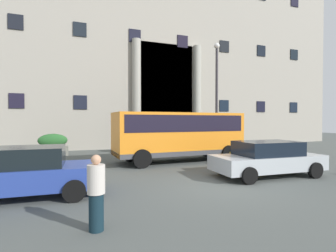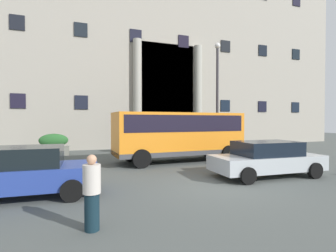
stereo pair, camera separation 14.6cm
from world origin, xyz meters
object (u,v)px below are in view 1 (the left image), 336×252
parked_sedan_second (19,172)px  pedestrian_child_trailing (96,193)px  parked_compact_extra (267,158)px  orange_minibus (179,132)px  hedge_planter_entrance_left (130,142)px  motorcycle_far_end (237,156)px  scooter_by_planter (290,154)px  bus_stop_sign (239,130)px  hedge_planter_far_east (53,145)px  hedge_planter_far_west (196,141)px  lamppost_plaza_centre (217,89)px

parked_sedan_second → pedestrian_child_trailing: pedestrian_child_trailing is taller
parked_compact_extra → orange_minibus: bearing=114.0°
hedge_planter_entrance_left → motorcycle_far_end: hedge_planter_entrance_left is taller
pedestrian_child_trailing → scooter_by_planter: bearing=-111.7°
bus_stop_sign → hedge_planter_far_east: (-11.75, 3.41, -0.96)m
motorcycle_far_end → parked_compact_extra: bearing=-110.0°
pedestrian_child_trailing → hedge_planter_entrance_left: bearing=-63.1°
hedge_planter_far_west → pedestrian_child_trailing: size_ratio=0.94×
hedge_planter_far_east → bus_stop_sign: bearing=-16.2°
orange_minibus → bus_stop_sign: (5.06, 1.59, 0.03)m
parked_compact_extra → motorcycle_far_end: (0.39, 2.59, -0.27)m
scooter_by_planter → pedestrian_child_trailing: pedestrian_child_trailing is taller
bus_stop_sign → pedestrian_child_trailing: bearing=-137.7°
scooter_by_planter → pedestrian_child_trailing: bearing=-144.6°
pedestrian_child_trailing → lamppost_plaza_centre: size_ratio=0.20×
bus_stop_sign → scooter_by_planter: (0.42, -3.97, -1.18)m
orange_minibus → scooter_by_planter: (5.47, -2.38, -1.15)m
hedge_planter_far_west → hedge_planter_far_east: (-10.36, -0.26, 0.01)m
lamppost_plaza_centre → hedge_planter_entrance_left: bearing=160.3°
motorcycle_far_end → parked_sedan_second: bearing=-176.5°
hedge_planter_entrance_left → hedge_planter_far_west: bearing=4.2°
scooter_by_planter → pedestrian_child_trailing: size_ratio=1.24×
bus_stop_sign → hedge_planter_far_east: bearing=163.8°
hedge_planter_entrance_left → pedestrian_child_trailing: 12.90m
hedge_planter_far_west → lamppost_plaza_centre: bearing=-80.8°
bus_stop_sign → motorcycle_far_end: size_ratio=1.39×
hedge_planter_far_west → lamppost_plaza_centre: 4.55m
hedge_planter_entrance_left → orange_minibus: bearing=-70.9°
motorcycle_far_end → hedge_planter_far_east: bearing=130.2°
hedge_planter_entrance_left → bus_stop_sign: bearing=-25.9°
orange_minibus → pedestrian_child_trailing: size_ratio=4.58×
hedge_planter_entrance_left → lamppost_plaza_centre: size_ratio=0.22×
orange_minibus → hedge_planter_far_east: orange_minibus is taller
parked_compact_extra → hedge_planter_entrance_left: bearing=112.5°
motorcycle_far_end → pedestrian_child_trailing: size_ratio=1.22×
scooter_by_planter → lamppost_plaza_centre: (-1.41, 5.19, 4.03)m
motorcycle_far_end → lamppost_plaza_centre: 6.59m
orange_minibus → motorcycle_far_end: (2.28, -2.08, -1.15)m
motorcycle_far_end → lamppost_plaza_centre: (1.78, 4.90, 4.03)m
orange_minibus → hedge_planter_entrance_left: orange_minibus is taller
bus_stop_sign → scooter_by_planter: size_ratio=1.37×
orange_minibus → parked_compact_extra: orange_minibus is taller
orange_minibus → pedestrian_child_trailing: 9.15m
bus_stop_sign → hedge_planter_entrance_left: 7.55m
hedge_planter_far_west → parked_compact_extra: 10.09m
bus_stop_sign → parked_sedan_second: bearing=-152.9°
parked_compact_extra → lamppost_plaza_centre: bearing=75.8°
parked_sedan_second → scooter_by_planter: parked_sedan_second is taller
pedestrian_child_trailing → bus_stop_sign: bearing=-95.8°
pedestrian_child_trailing → motorcycle_far_end: bearing=-101.1°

